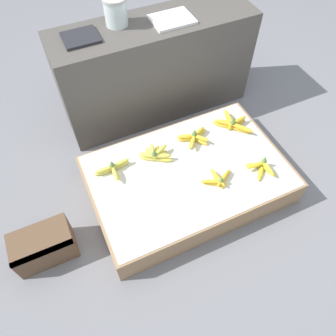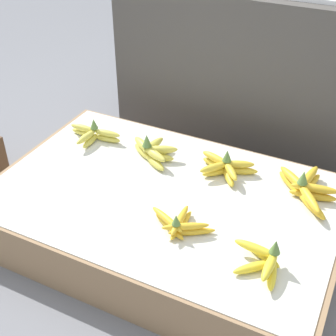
{
  "view_description": "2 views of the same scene",
  "coord_description": "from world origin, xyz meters",
  "px_view_note": "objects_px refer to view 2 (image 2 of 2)",
  "views": [
    {
      "loc": [
        -0.64,
        -1.07,
        1.92
      ],
      "look_at": [
        -0.12,
        0.04,
        0.24
      ],
      "focal_mm": 35.0,
      "sensor_mm": 36.0,
      "label": 1
    },
    {
      "loc": [
        0.61,
        -1.2,
        1.27
      ],
      "look_at": [
        -0.0,
        0.03,
        0.29
      ],
      "focal_mm": 50.0,
      "sensor_mm": 36.0,
      "label": 2
    }
  ],
  "objects_px": {
    "banana_bunch_middle_left": "(93,134)",
    "banana_bunch_middle_midleft": "(153,151)",
    "banana_bunch_front_right": "(264,260)",
    "banana_bunch_middle_right": "(306,188)",
    "banana_bunch_middle_midright": "(225,167)",
    "banana_bunch_front_midright": "(179,224)"
  },
  "relations": [
    {
      "from": "banana_bunch_middle_midright",
      "to": "banana_bunch_middle_right",
      "type": "height_order",
      "value": "banana_bunch_middle_right"
    },
    {
      "from": "banana_bunch_middle_left",
      "to": "banana_bunch_middle_midright",
      "type": "height_order",
      "value": "banana_bunch_middle_midright"
    },
    {
      "from": "banana_bunch_front_right",
      "to": "banana_bunch_middle_midright",
      "type": "bearing_deg",
      "value": 124.28
    },
    {
      "from": "banana_bunch_front_midright",
      "to": "banana_bunch_middle_right",
      "type": "height_order",
      "value": "banana_bunch_middle_right"
    },
    {
      "from": "banana_bunch_middle_left",
      "to": "banana_bunch_middle_right",
      "type": "distance_m",
      "value": 0.9
    },
    {
      "from": "banana_bunch_front_right",
      "to": "banana_bunch_middle_right",
      "type": "xyz_separation_m",
      "value": [
        0.03,
        0.41,
        0.0
      ]
    },
    {
      "from": "banana_bunch_middle_left",
      "to": "banana_bunch_middle_midleft",
      "type": "xyz_separation_m",
      "value": [
        0.29,
        -0.01,
        0.0
      ]
    },
    {
      "from": "banana_bunch_middle_midright",
      "to": "banana_bunch_middle_right",
      "type": "xyz_separation_m",
      "value": [
        0.31,
        0.0,
        0.0
      ]
    },
    {
      "from": "banana_bunch_middle_midright",
      "to": "banana_bunch_middle_right",
      "type": "relative_size",
      "value": 0.85
    },
    {
      "from": "banana_bunch_middle_left",
      "to": "banana_bunch_middle_midright",
      "type": "bearing_deg",
      "value": 1.79
    },
    {
      "from": "banana_bunch_middle_left",
      "to": "banana_bunch_middle_right",
      "type": "height_order",
      "value": "banana_bunch_middle_right"
    },
    {
      "from": "banana_bunch_front_right",
      "to": "banana_bunch_middle_midright",
      "type": "height_order",
      "value": "same"
    },
    {
      "from": "banana_bunch_front_right",
      "to": "banana_bunch_middle_right",
      "type": "relative_size",
      "value": 0.63
    },
    {
      "from": "banana_bunch_front_right",
      "to": "banana_bunch_middle_left",
      "type": "xyz_separation_m",
      "value": [
        -0.87,
        0.38,
        0.0
      ]
    },
    {
      "from": "banana_bunch_middle_left",
      "to": "banana_bunch_middle_midleft",
      "type": "relative_size",
      "value": 1.15
    },
    {
      "from": "banana_bunch_middle_right",
      "to": "banana_bunch_front_right",
      "type": "bearing_deg",
      "value": -94.81
    },
    {
      "from": "banana_bunch_front_right",
      "to": "banana_bunch_middle_right",
      "type": "height_order",
      "value": "banana_bunch_middle_right"
    },
    {
      "from": "banana_bunch_middle_midleft",
      "to": "banana_bunch_middle_right",
      "type": "height_order",
      "value": "banana_bunch_middle_midleft"
    },
    {
      "from": "banana_bunch_middle_right",
      "to": "banana_bunch_middle_left",
      "type": "bearing_deg",
      "value": -178.66
    },
    {
      "from": "banana_bunch_middle_left",
      "to": "banana_bunch_middle_midleft",
      "type": "bearing_deg",
      "value": -1.27
    },
    {
      "from": "banana_bunch_middle_left",
      "to": "banana_bunch_middle_midleft",
      "type": "height_order",
      "value": "banana_bunch_middle_midleft"
    },
    {
      "from": "banana_bunch_middle_left",
      "to": "banana_bunch_front_midright",
      "type": "bearing_deg",
      "value": -31.45
    }
  ]
}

